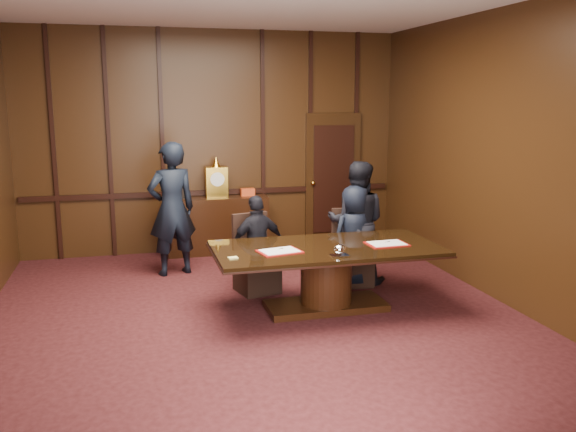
# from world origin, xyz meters

# --- Properties ---
(room) EXTENTS (7.00, 7.04, 3.50)m
(room) POSITION_xyz_m (0.07, 0.14, 1.72)
(room) COLOR black
(room) RESTS_ON ground
(sideboard) EXTENTS (1.60, 0.45, 1.54)m
(sideboard) POSITION_xyz_m (0.00, 3.26, 0.49)
(sideboard) COLOR black
(sideboard) RESTS_ON ground
(conference_table) EXTENTS (2.62, 1.32, 0.76)m
(conference_table) POSITION_xyz_m (0.85, 0.29, 0.51)
(conference_table) COLOR black
(conference_table) RESTS_ON ground
(folder_left) EXTENTS (0.52, 0.41, 0.02)m
(folder_left) POSITION_xyz_m (0.26, 0.17, 0.77)
(folder_left) COLOR #A6130F
(folder_left) RESTS_ON conference_table
(folder_right) EXTENTS (0.47, 0.35, 0.02)m
(folder_right) POSITION_xyz_m (1.57, 0.19, 0.77)
(folder_right) COLOR #A6130F
(folder_right) RESTS_ON conference_table
(inkstand) EXTENTS (0.20, 0.14, 0.12)m
(inkstand) POSITION_xyz_m (0.85, -0.16, 0.81)
(inkstand) COLOR white
(inkstand) RESTS_ON conference_table
(notepad) EXTENTS (0.11, 0.09, 0.01)m
(notepad) POSITION_xyz_m (-0.29, 0.02, 0.77)
(notepad) COLOR #FFE97C
(notepad) RESTS_ON conference_table
(chair_left) EXTENTS (0.58, 0.58, 0.99)m
(chair_left) POSITION_xyz_m (0.19, 1.16, 0.29)
(chair_left) COLOR black
(chair_left) RESTS_ON ground
(chair_right) EXTENTS (0.52, 0.52, 0.99)m
(chair_right) POSITION_xyz_m (1.50, 1.16, 0.29)
(chair_right) COLOR black
(chair_right) RESTS_ON ground
(signatory_left) EXTENTS (0.79, 0.47, 1.26)m
(signatory_left) POSITION_xyz_m (0.20, 1.09, 0.63)
(signatory_left) COLOR black
(signatory_left) RESTS_ON ground
(signatory_right) EXTENTS (0.73, 0.56, 1.34)m
(signatory_right) POSITION_xyz_m (1.50, 1.09, 0.67)
(signatory_right) COLOR black
(signatory_right) RESTS_ON ground
(witness_left) EXTENTS (0.77, 0.61, 1.87)m
(witness_left) POSITION_xyz_m (-0.77, 2.22, 0.93)
(witness_left) COLOR black
(witness_left) RESTS_ON ground
(witness_right) EXTENTS (0.98, 0.89, 1.64)m
(witness_right) POSITION_xyz_m (1.58, 1.23, 0.82)
(witness_right) COLOR black
(witness_right) RESTS_ON ground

